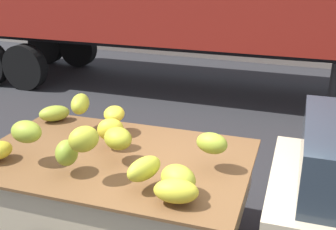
# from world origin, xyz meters

# --- Properties ---
(curb_strip) EXTENTS (80.00, 0.80, 0.16)m
(curb_strip) POSITION_xyz_m (0.00, 9.57, 0.08)
(curb_strip) COLOR gray
(curb_strip) RESTS_ON ground
(pickup_truck) EXTENTS (4.92, 1.95, 1.70)m
(pickup_truck) POSITION_xyz_m (1.13, 0.24, 0.88)
(pickup_truck) COLOR #CCB793
(pickup_truck) RESTS_ON ground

